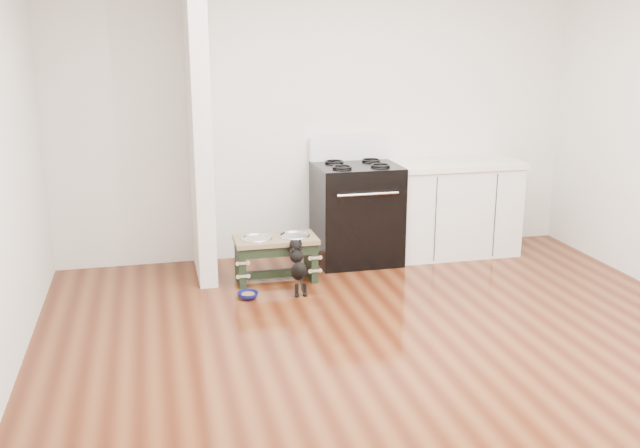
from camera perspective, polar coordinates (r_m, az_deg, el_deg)
The scene contains 8 objects.
ground at distance 4.83m, azimuth 7.30°, elevation -10.79°, with size 5.00×5.00×0.00m, color #431A0C.
room_shell at distance 4.38m, azimuth 8.01°, elevation 8.67°, with size 5.00×5.00×5.00m.
partition_wall at distance 6.21m, azimuth -9.66°, elevation 7.95°, with size 0.15×0.80×2.70m, color silver.
oven_range at distance 6.68m, azimuth 2.92°, elevation 1.02°, with size 0.76×0.69×1.14m.
cabinet_run at distance 7.03m, azimuth 10.55°, elevation 1.29°, with size 1.24×0.64×0.91m.
dog_feeder at distance 6.18m, azimuth -3.55°, elevation -2.08°, with size 0.71×0.38×0.40m.
puppy at distance 5.91m, azimuth -1.78°, elevation -3.28°, with size 0.12×0.36×0.43m.
floor_bowl at distance 5.86m, azimuth -5.78°, elevation -5.70°, with size 0.22×0.22×0.05m.
Camera 1 is at (-1.60, -4.05, 2.10)m, focal length 40.00 mm.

